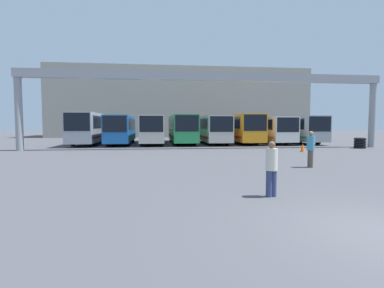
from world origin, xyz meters
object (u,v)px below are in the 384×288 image
at_px(bus_slot_1, 121,128).
at_px(bus_slot_6, 266,128).
at_px(bus_slot_3, 182,127).
at_px(bus_slot_4, 212,128).
at_px(pedestrian_far_center, 311,148).
at_px(bus_slot_5, 238,127).
at_px(traffic_cone, 303,147).
at_px(bus_slot_0, 91,127).
at_px(pedestrian_near_right, 271,167).
at_px(bus_slot_2, 152,128).
at_px(bus_slot_7, 296,128).
at_px(tire_stack, 360,143).

relative_size(bus_slot_1, bus_slot_6, 0.89).
relative_size(bus_slot_3, bus_slot_4, 1.15).
bearing_deg(pedestrian_far_center, bus_slot_6, 169.10).
bearing_deg(bus_slot_5, traffic_cone, -81.13).
bearing_deg(bus_slot_0, bus_slot_6, -0.64).
height_order(pedestrian_far_center, traffic_cone, pedestrian_far_center).
height_order(bus_slot_3, traffic_cone, bus_slot_3).
relative_size(bus_slot_0, pedestrian_near_right, 7.42).
bearing_deg(traffic_cone, bus_slot_1, 143.87).
xyz_separation_m(bus_slot_0, bus_slot_6, (20.24, -0.23, -0.21)).
height_order(bus_slot_2, pedestrian_far_center, bus_slot_2).
bearing_deg(traffic_cone, pedestrian_far_center, -114.96).
bearing_deg(bus_slot_5, bus_slot_0, 179.94).
distance_m(bus_slot_1, bus_slot_7, 20.24).
height_order(bus_slot_3, tire_stack, bus_slot_3).
height_order(bus_slot_0, bus_slot_3, bus_slot_0).
relative_size(bus_slot_6, tire_stack, 11.58).
distance_m(bus_slot_5, traffic_cone, 12.37).
bearing_deg(bus_slot_1, tire_stack, -20.83).
height_order(bus_slot_4, bus_slot_5, bus_slot_5).
relative_size(bus_slot_4, bus_slot_6, 0.88).
bearing_deg(pedestrian_far_center, bus_slot_4, -171.89).
distance_m(bus_slot_0, tire_stack, 27.40).
bearing_deg(bus_slot_5, bus_slot_1, -176.20).
relative_size(bus_slot_2, pedestrian_far_center, 6.36).
distance_m(bus_slot_1, bus_slot_2, 3.41).
height_order(bus_slot_0, bus_slot_4, bus_slot_0).
height_order(bus_slot_3, bus_slot_7, bus_slot_3).
bearing_deg(bus_slot_3, bus_slot_2, -175.83).
xyz_separation_m(pedestrian_near_right, traffic_cone, (8.17, 13.90, -0.55)).
distance_m(bus_slot_3, traffic_cone, 14.86).
distance_m(bus_slot_1, tire_stack, 23.92).
xyz_separation_m(bus_slot_2, traffic_cone, (12.01, -11.76, -1.44)).
bearing_deg(bus_slot_4, bus_slot_2, 175.24).
relative_size(pedestrian_near_right, pedestrian_far_center, 0.91).
relative_size(bus_slot_6, bus_slot_7, 1.18).
bearing_deg(bus_slot_4, bus_slot_0, 175.99).
relative_size(bus_slot_3, traffic_cone, 17.69).
distance_m(bus_slot_0, bus_slot_5, 16.86).
bearing_deg(traffic_cone, bus_slot_2, 135.60).
xyz_separation_m(bus_slot_6, traffic_cone, (-1.48, -11.92, -1.38)).
relative_size(bus_slot_5, pedestrian_near_right, 7.40).
distance_m(bus_slot_4, bus_slot_5, 3.50).
relative_size(bus_slot_3, pedestrian_near_right, 7.25).
xyz_separation_m(bus_slot_4, bus_slot_6, (6.75, 0.72, -0.05)).
bearing_deg(tire_stack, bus_slot_0, 159.89).
xyz_separation_m(bus_slot_5, bus_slot_6, (3.37, -0.21, -0.16)).
distance_m(bus_slot_4, pedestrian_near_right, 25.28).
xyz_separation_m(bus_slot_1, bus_slot_2, (3.37, 0.53, 0.01)).
relative_size(bus_slot_4, tire_stack, 10.19).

